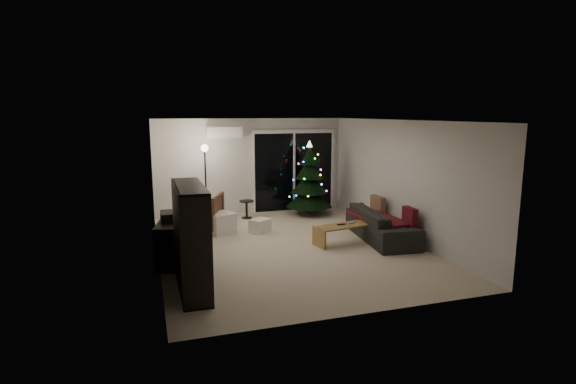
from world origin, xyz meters
name	(u,v)px	position (x,y,z in m)	size (l,w,h in m)	color
room	(287,184)	(0.46, 1.49, 1.02)	(6.50, 7.51, 2.60)	beige
bookshelf	(178,239)	(-2.25, -1.68, 0.80)	(0.41, 1.60, 1.60)	black
media_cabinet	(173,241)	(-2.25, -0.30, 0.38)	(0.46, 1.22, 0.76)	black
stereo	(172,216)	(-2.25, -0.30, 0.84)	(0.39, 0.46, 0.16)	black
armchair	(200,212)	(-1.53, 1.77, 0.43)	(0.93, 0.96, 0.87)	brown
ottoman	(221,223)	(-1.11, 1.37, 0.23)	(0.52, 0.52, 0.46)	silver
cardboard_box_a	(198,248)	(-1.78, -0.06, 0.15)	(0.43, 0.33, 0.31)	white
cardboard_box_b	(260,226)	(-0.27, 1.20, 0.15)	(0.43, 0.33, 0.30)	white
side_table	(247,209)	(-0.26, 2.63, 0.23)	(0.36, 0.36, 0.46)	black
floor_lamp	(206,185)	(-1.28, 2.52, 0.92)	(0.30, 0.30, 1.84)	black
sofa	(382,224)	(2.05, -0.11, 0.32)	(2.22, 0.87, 0.65)	black
sofa_throw	(378,218)	(1.95, -0.11, 0.47)	(0.69, 1.60, 0.05)	#47141B
cushion_a	(378,205)	(2.30, 0.54, 0.59)	(0.13, 0.43, 0.43)	#8E6A4E
cushion_b	(410,218)	(2.30, -0.76, 0.59)	(0.13, 0.43, 0.43)	#47141B
coffee_table	(348,234)	(1.20, -0.24, 0.21)	(1.32, 0.46, 0.42)	#A67C40
remote_a	(341,224)	(1.05, -0.24, 0.43)	(0.16, 0.05, 0.02)	black
remote_b	(351,223)	(1.30, -0.19, 0.43)	(0.15, 0.04, 0.02)	slate
christmas_tree	(309,178)	(1.40, 2.54, 0.97)	(1.20, 1.20, 1.94)	black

